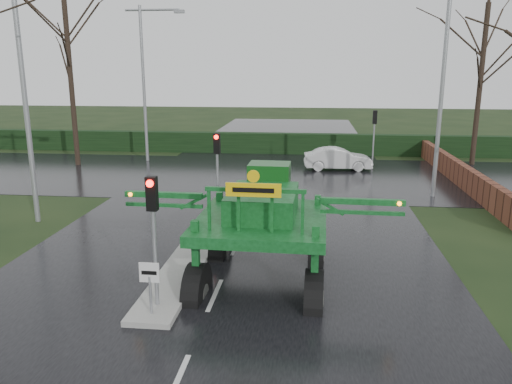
# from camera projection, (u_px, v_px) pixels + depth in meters

# --- Properties ---
(ground) EXTENTS (140.00, 140.00, 0.00)m
(ground) POSITION_uv_depth(u_px,v_px,m) (215.00, 296.00, 13.68)
(ground) COLOR black
(ground) RESTS_ON ground
(road_main) EXTENTS (14.00, 80.00, 0.02)m
(road_main) POSITION_uv_depth(u_px,v_px,m) (255.00, 202.00, 23.33)
(road_main) COLOR black
(road_main) RESTS_ON ground
(road_cross) EXTENTS (80.00, 12.00, 0.02)m
(road_cross) POSITION_uv_depth(u_px,v_px,m) (267.00, 176.00, 29.13)
(road_cross) COLOR black
(road_cross) RESTS_ON ground
(median_island) EXTENTS (1.20, 10.00, 0.16)m
(median_island) POSITION_uv_depth(u_px,v_px,m) (194.00, 252.00, 16.70)
(median_island) COLOR gray
(median_island) RESTS_ON ground
(hedge_row) EXTENTS (44.00, 0.90, 1.50)m
(hedge_row) POSITION_uv_depth(u_px,v_px,m) (277.00, 143.00, 36.67)
(hedge_row) COLOR black
(hedge_row) RESTS_ON ground
(brick_wall) EXTENTS (0.40, 20.00, 1.20)m
(brick_wall) POSITION_uv_depth(u_px,v_px,m) (454.00, 169.00, 27.86)
(brick_wall) COLOR #592D1E
(brick_wall) RESTS_ON ground
(keep_left_sign) EXTENTS (0.50, 0.07, 1.35)m
(keep_left_sign) POSITION_uv_depth(u_px,v_px,m) (150.00, 280.00, 12.12)
(keep_left_sign) COLOR gray
(keep_left_sign) RESTS_ON ground
(traffic_signal_near) EXTENTS (0.26, 0.33, 3.52)m
(traffic_signal_near) POSITION_uv_depth(u_px,v_px,m) (153.00, 214.00, 12.23)
(traffic_signal_near) COLOR gray
(traffic_signal_near) RESTS_ON ground
(traffic_signal_mid) EXTENTS (0.26, 0.33, 3.52)m
(traffic_signal_mid) POSITION_uv_depth(u_px,v_px,m) (217.00, 156.00, 20.44)
(traffic_signal_mid) COLOR gray
(traffic_signal_mid) RESTS_ON ground
(traffic_signal_far) EXTENTS (0.26, 0.33, 3.52)m
(traffic_signal_far) POSITION_uv_depth(u_px,v_px,m) (374.00, 125.00, 31.68)
(traffic_signal_far) COLOR gray
(traffic_signal_far) RESTS_ON ground
(street_light_left_near) EXTENTS (3.85, 0.30, 10.00)m
(street_light_left_near) POSITION_uv_depth(u_px,v_px,m) (29.00, 71.00, 18.92)
(street_light_left_near) COLOR gray
(street_light_left_near) RESTS_ON ground
(street_light_right) EXTENTS (3.85, 0.30, 10.00)m
(street_light_right) POSITION_uv_depth(u_px,v_px,m) (437.00, 70.00, 22.96)
(street_light_right) COLOR gray
(street_light_right) RESTS_ON ground
(street_light_left_far) EXTENTS (3.85, 0.30, 10.00)m
(street_light_left_far) POSITION_uv_depth(u_px,v_px,m) (147.00, 70.00, 32.43)
(street_light_left_far) COLOR gray
(street_light_left_far) RESTS_ON ground
(tree_left_far) EXTENTS (7.70, 7.70, 13.26)m
(tree_left_far) POSITION_uv_depth(u_px,v_px,m) (68.00, 51.00, 30.69)
(tree_left_far) COLOR black
(tree_left_far) RESTS_ON ground
(tree_right_far) EXTENTS (7.00, 7.00, 12.05)m
(tree_right_far) POSITION_uv_depth(u_px,v_px,m) (482.00, 62.00, 31.01)
(tree_right_far) COLOR black
(tree_right_far) RESTS_ON ground
(crop_sprayer) EXTENTS (8.00, 5.07, 4.47)m
(crop_sprayer) POSITION_uv_depth(u_px,v_px,m) (197.00, 219.00, 13.43)
(crop_sprayer) COLOR black
(crop_sprayer) RESTS_ON ground
(white_sedan) EXTENTS (4.20, 1.73, 1.35)m
(white_sedan) POSITION_uv_depth(u_px,v_px,m) (337.00, 170.00, 30.82)
(white_sedan) COLOR silver
(white_sedan) RESTS_ON ground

